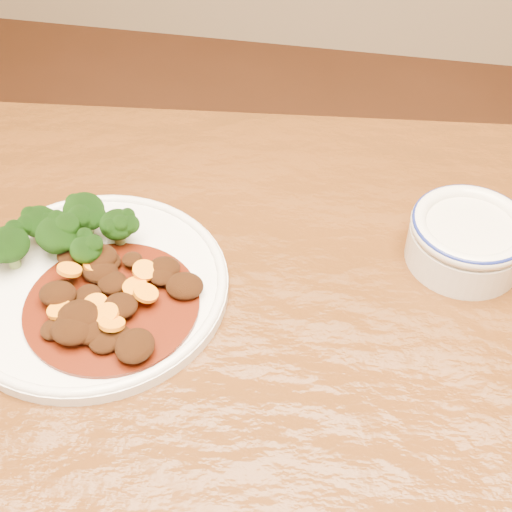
# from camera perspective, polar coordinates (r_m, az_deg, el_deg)

# --- Properties ---
(dining_table) EXTENTS (1.59, 1.06, 0.75)m
(dining_table) POSITION_cam_1_polar(r_m,az_deg,el_deg) (0.72, 2.93, -14.76)
(dining_table) COLOR #4F280E
(dining_table) RESTS_ON ground
(dinner_plate) EXTENTS (0.28, 0.28, 0.02)m
(dinner_plate) POSITION_cam_1_polar(r_m,az_deg,el_deg) (0.75, -12.92, -2.34)
(dinner_plate) COLOR white
(dinner_plate) RESTS_ON dining_table
(broccoli_florets) EXTENTS (0.14, 0.11, 0.05)m
(broccoli_florets) POSITION_cam_1_polar(r_m,az_deg,el_deg) (0.77, -15.29, 1.96)
(broccoli_florets) COLOR #78954D
(broccoli_florets) RESTS_ON dinner_plate
(mince_stew) EXTENTS (0.17, 0.17, 0.03)m
(mince_stew) POSITION_cam_1_polar(r_m,az_deg,el_deg) (0.71, -11.83, -3.45)
(mince_stew) COLOR #471307
(mince_stew) RESTS_ON dinner_plate
(dip_bowl) EXTENTS (0.12, 0.12, 0.06)m
(dip_bowl) POSITION_cam_1_polar(r_m,az_deg,el_deg) (0.78, 16.56, 1.42)
(dip_bowl) COLOR beige
(dip_bowl) RESTS_ON dining_table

